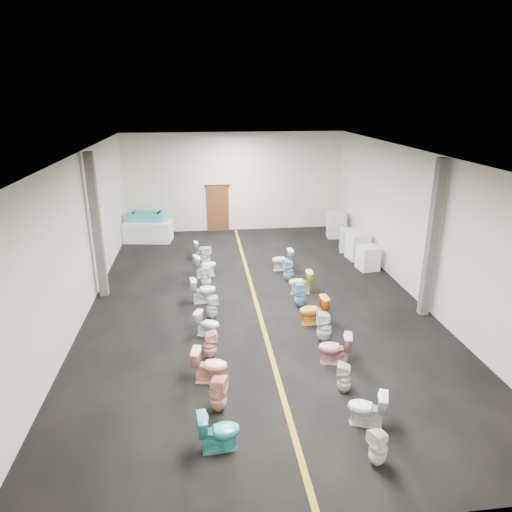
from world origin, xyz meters
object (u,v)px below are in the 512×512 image
object	(u,v)px
toilet_left_6	(203,290)
toilet_left_8	(205,266)
toilet_right_7	(300,282)
toilet_left_4	(207,324)
toilet_right_3	(335,348)
display_table	(148,231)
toilet_right_1	(367,408)
toilet_right_4	(324,327)
toilet_right_6	(300,295)
toilet_left_9	(206,257)
toilet_left_0	(219,431)
toilet_right_9	(282,260)
toilet_right_5	(314,310)
bathtub	(147,217)
toilet_left_1	(218,394)
toilet_left_10	(202,249)
toilet_right_0	(378,447)
toilet_left_5	(212,307)
toilet_left_7	(206,277)
appliance_crate_b	(358,246)
appliance_crate_d	(336,225)
appliance_crate_a	(368,258)
toilet_left_3	(210,345)
toilet_right_8	(289,270)
appliance_crate_c	(350,240)

from	to	relation	value
toilet_left_6	toilet_left_8	size ratio (longest dim) A/B	0.97
toilet_left_6	toilet_right_7	size ratio (longest dim) A/B	1.03
toilet_left_4	toilet_right_3	world-z (taller)	toilet_right_3
display_table	toilet_right_1	xyz separation A→B (m)	(5.35, -12.56, -0.07)
toilet_right_4	toilet_right_6	bearing A→B (deg)	-168.26
display_table	toilet_right_3	size ratio (longest dim) A/B	2.56
toilet_left_9	toilet_right_4	world-z (taller)	toilet_right_4
toilet_left_0	toilet_right_9	xyz separation A→B (m)	(2.69, 8.69, 0.00)
toilet_right_5	bathtub	bearing A→B (deg)	-151.07
bathtub	toilet_left_1	distance (m)	12.09
toilet_left_6	toilet_right_1	size ratio (longest dim) A/B	1.05
toilet_left_0	toilet_right_4	bearing A→B (deg)	-44.26
bathtub	toilet_left_10	bearing A→B (deg)	-36.27
toilet_right_3	toilet_right_5	bearing A→B (deg)	-164.13
toilet_right_4	toilet_right_6	size ratio (longest dim) A/B	1.06
toilet_left_8	toilet_left_9	world-z (taller)	toilet_left_8
display_table	toilet_left_4	world-z (taller)	display_table
bathtub	toilet_right_0	distance (m)	14.54
toilet_left_5	toilet_right_3	world-z (taller)	toilet_right_3
toilet_left_0	toilet_left_7	size ratio (longest dim) A/B	1.00
toilet_right_4	toilet_left_5	bearing A→B (deg)	-113.10
toilet_right_9	display_table	bearing A→B (deg)	-132.67
appliance_crate_b	toilet_right_4	world-z (taller)	appliance_crate_b
toilet_left_0	toilet_right_9	bearing A→B (deg)	-22.14
appliance_crate_d	toilet_left_9	xyz separation A→B (m)	(-5.88, -3.11, -0.16)
appliance_crate_a	toilet_left_8	distance (m)	5.92
toilet_left_0	toilet_right_9	world-z (taller)	toilet_right_9
toilet_right_5	toilet_left_1	bearing A→B (deg)	-42.83
toilet_left_1	toilet_right_0	distance (m)	3.19
toilet_right_9	toilet_left_1	bearing A→B (deg)	-23.18
bathtub	appliance_crate_b	xyz separation A→B (m)	(8.31, -3.32, -0.56)
appliance_crate_b	toilet_right_9	xyz separation A→B (m)	(-3.12, -0.85, -0.12)
toilet_left_3	toilet_left_7	bearing A→B (deg)	-10.27
toilet_right_0	toilet_right_5	size ratio (longest dim) A/B	0.89
appliance_crate_b	toilet_left_5	distance (m)	7.27
display_table	toilet_right_5	world-z (taller)	display_table
toilet_left_1	toilet_right_0	xyz separation A→B (m)	(2.66, -1.76, -0.04)
display_table	toilet_right_8	bearing A→B (deg)	-45.13
appliance_crate_b	toilet_right_0	bearing A→B (deg)	-106.95
bathtub	toilet_right_3	distance (m)	11.70
toilet_right_1	toilet_left_7	bearing A→B (deg)	-135.10
toilet_left_9	toilet_right_7	world-z (taller)	toilet_left_9
toilet_left_9	toilet_right_9	bearing A→B (deg)	-82.90
toilet_right_6	appliance_crate_b	bearing A→B (deg)	130.42
appliance_crate_b	toilet_right_5	distance (m)	5.87
toilet_left_7	toilet_left_9	bearing A→B (deg)	18.76
appliance_crate_c	toilet_right_4	distance (m)	7.63
appliance_crate_a	toilet_left_3	size ratio (longest dim) A/B	1.22
toilet_right_3	toilet_right_6	xyz separation A→B (m)	(-0.16, 3.11, 0.01)
appliance_crate_b	toilet_left_4	xyz separation A→B (m)	(-5.93, -5.36, -0.17)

